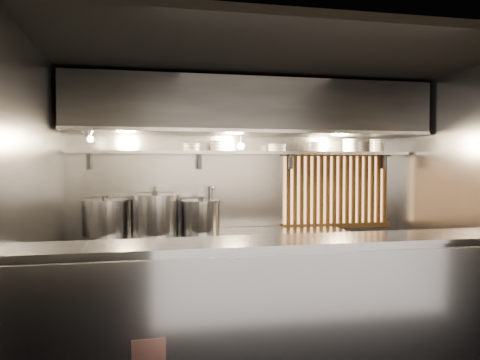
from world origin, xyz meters
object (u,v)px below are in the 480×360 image
object	(u,v)px
stock_pot_right	(201,216)
heat_lamp	(88,134)
pendant_bulb	(241,146)
stock_pot_left	(105,217)
stock_pot_mid	(155,214)

from	to	relation	value
stock_pot_right	heat_lamp	bearing A→B (deg)	-167.74
pendant_bulb	stock_pot_right	world-z (taller)	pendant_bulb
stock_pot_left	stock_pot_right	xyz separation A→B (m)	(1.13, -0.04, -0.01)
stock_pot_mid	stock_pot_left	bearing A→B (deg)	175.71
stock_pot_mid	stock_pot_right	size ratio (longest dim) A/B	1.11
pendant_bulb	stock_pot_mid	distance (m)	1.35
pendant_bulb	heat_lamp	bearing A→B (deg)	-169.00
stock_pot_mid	pendant_bulb	bearing A→B (deg)	4.27
heat_lamp	pendant_bulb	bearing A→B (deg)	11.00
heat_lamp	stock_pot_left	bearing A→B (deg)	64.71
heat_lamp	stock_pot_left	distance (m)	1.02
stock_pot_left	stock_pot_mid	size ratio (longest dim) A/B	0.92
heat_lamp	stock_pot_mid	distance (m)	1.21
pendant_bulb	stock_pot_mid	xyz separation A→B (m)	(-1.07, -0.08, -0.82)
heat_lamp	pendant_bulb	world-z (taller)	heat_lamp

